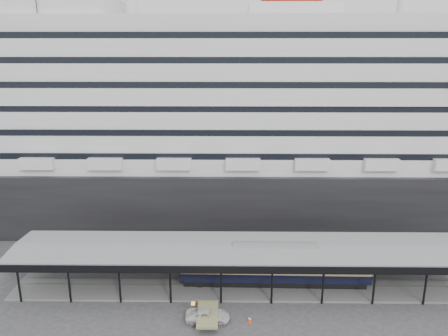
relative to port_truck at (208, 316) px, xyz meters
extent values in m
plane|color=#363638|center=(4.25, 2.55, -0.66)|extent=(200.00, 200.00, 0.00)
cube|color=black|center=(4.25, 34.55, 4.34)|extent=(130.00, 30.00, 10.00)
cube|color=slate|center=(4.25, 7.55, -0.54)|extent=(56.00, 8.00, 0.24)
cube|color=slate|center=(4.25, 6.83, -0.38)|extent=(54.00, 0.08, 0.10)
cube|color=slate|center=(4.25, 8.27, -0.38)|extent=(54.00, 0.08, 0.10)
cube|color=black|center=(4.25, 3.05, 3.79)|extent=(56.00, 0.18, 0.90)
cube|color=black|center=(4.25, 12.05, 3.79)|extent=(56.00, 0.18, 0.90)
cube|color=slate|center=(4.25, 7.55, 4.52)|extent=(56.00, 9.00, 0.24)
cylinder|color=black|center=(-24.96, 24.30, 22.95)|extent=(0.12, 0.12, 47.21)
imported|color=silver|center=(0.00, 0.00, 0.00)|extent=(4.76, 2.25, 1.31)
cube|color=black|center=(7.84, 7.55, -0.05)|extent=(22.05, 2.92, 0.73)
cube|color=black|center=(7.84, 7.55, 0.89)|extent=(23.10, 3.35, 1.15)
cube|color=beige|center=(7.84, 7.55, 2.15)|extent=(23.10, 3.39, 1.36)
cube|color=black|center=(7.84, 7.55, 3.04)|extent=(23.10, 3.35, 0.42)
cube|color=#EE510D|center=(4.55, -0.18, -0.64)|extent=(0.42, 0.42, 0.03)
cone|color=#EE510D|center=(4.55, -0.18, -0.31)|extent=(0.35, 0.35, 0.66)
cylinder|color=white|center=(4.55, -0.18, -0.25)|extent=(0.21, 0.21, 0.13)
cube|color=#E3470C|center=(0.67, 0.51, -0.64)|extent=(0.39, 0.39, 0.03)
cone|color=#E3470C|center=(0.67, 0.51, -0.32)|extent=(0.33, 0.33, 0.64)
cylinder|color=white|center=(0.67, 0.51, -0.26)|extent=(0.21, 0.21, 0.12)
cube|color=#EB3A0D|center=(4.47, -0.14, -0.64)|extent=(0.51, 0.51, 0.03)
cone|color=#EB3A0D|center=(4.47, -0.14, -0.27)|extent=(0.43, 0.43, 0.74)
cylinder|color=white|center=(4.47, -0.14, -0.20)|extent=(0.24, 0.24, 0.14)
camera|label=1|loc=(2.22, -40.63, 27.80)|focal=35.00mm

